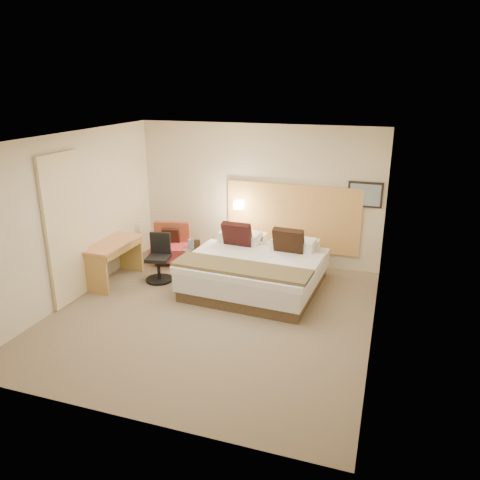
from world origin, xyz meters
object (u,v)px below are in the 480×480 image
(side_table, at_px, (193,260))
(desk, at_px, (114,251))
(lounge_chair, at_px, (171,247))
(bed, at_px, (256,269))
(desk_chair, at_px, (159,262))

(side_table, height_order, desk, desk)
(lounge_chair, height_order, desk, lounge_chair)
(side_table, relative_size, desk, 0.48)
(bed, height_order, desk_chair, bed)
(desk_chair, bearing_deg, lounge_chair, 103.98)
(bed, xyz_separation_m, desk_chair, (-1.76, -0.24, 0.01))
(bed, bearing_deg, lounge_chair, 161.13)
(bed, relative_size, lounge_chair, 2.71)
(desk_chair, bearing_deg, desk, -157.49)
(lounge_chair, xyz_separation_m, desk, (-0.50, -1.22, 0.28))
(side_table, bearing_deg, bed, -10.26)
(bed, height_order, side_table, bed)
(side_table, height_order, desk_chair, desk_chair)
(side_table, bearing_deg, desk, -146.55)
(lounge_chair, relative_size, desk, 0.71)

